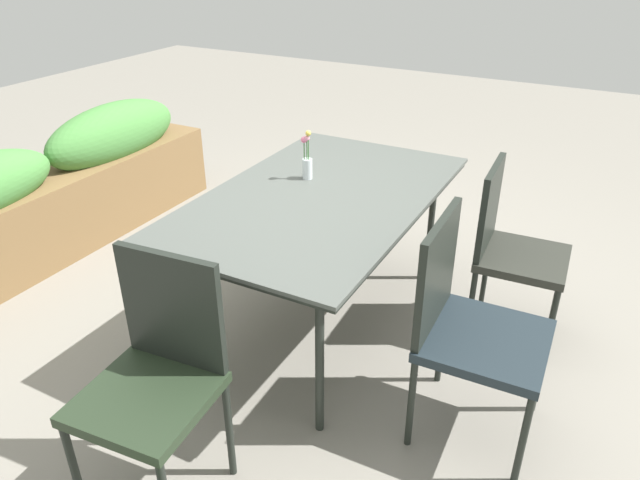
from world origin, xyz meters
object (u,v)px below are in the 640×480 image
Objects in this scene: chair_near_right at (509,243)px; flower_vase at (307,162)px; chair_end_left at (157,370)px; chair_near_left at (467,320)px; planter_box at (56,192)px; dining_table at (320,202)px.

flower_vase is (-0.21, 0.99, 0.31)m from chair_near_right.
chair_end_left is at bearing -173.74° from flower_vase.
chair_near_left is 0.38× the size of planter_box.
flower_vase is at bearing -118.88° from chair_near_left.
chair_end_left is 2.14m from planter_box.
dining_table is at bearing -133.91° from flower_vase.
flower_vase is at bearing -88.76° from chair_end_left.
chair_near_left is at bearing -117.38° from flower_vase.
chair_near_right is 0.37× the size of planter_box.
dining_table is at bearing -88.26° from planter_box.
chair_near_left is at bearing -141.62° from chair_end_left.
planter_box is at bearing -36.06° from chair_end_left.
planter_box is (-0.41, 2.68, -0.12)m from chair_near_right.
chair_end_left is at bearing -121.04° from planter_box.
planter_box is at bearing -84.07° from chair_near_right.
chair_near_left is (-0.36, -0.83, -0.17)m from dining_table.
chair_near_left is at bearing -113.66° from dining_table.
dining_table is 0.93m from chair_near_right.
chair_near_right is (0.36, -0.84, -0.18)m from dining_table.
flower_vase reaches higher than chair_near_right.
chair_end_left is at bearing 179.68° from dining_table.
chair_end_left reaches higher than chair_near_left.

